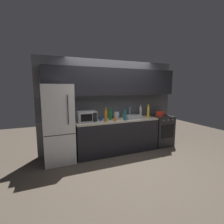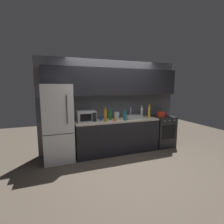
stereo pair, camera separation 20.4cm
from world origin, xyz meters
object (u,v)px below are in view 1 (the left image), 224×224
Objects in this scene: oven_range at (161,130)px; mug_red at (148,115)px; mug_orange at (115,119)px; cooking_pot at (160,114)px; wine_bottle_green at (110,115)px; microwave at (86,117)px; wine_bottle_teal at (125,115)px; kettle at (116,115)px; refrigerator at (58,124)px; mug_blue at (101,118)px; wine_bottle_white at (141,112)px; wine_bottle_yellow at (148,112)px; wine_bottle_amber at (106,116)px.

mug_red is at bearing 173.81° from oven_range.
cooking_pot reaches higher than mug_orange.
cooking_pot is (1.60, -0.03, -0.07)m from wine_bottle_green.
microwave is 0.99m from wine_bottle_teal.
kettle is at bearing 1.95° from microwave.
kettle reaches higher than mug_red.
refrigerator is 1.08m from mug_blue.
cooking_pot is (1.54, 0.17, 0.03)m from mug_orange.
wine_bottle_yellow is at bearing -71.21° from wine_bottle_white.
mug_red is at bearing 1.10° from refrigerator.
wine_bottle_green is 1.00× the size of wine_bottle_white.
wine_bottle_yellow is at bearing -120.91° from mug_red.
wine_bottle_teal is at bearing -6.00° from refrigerator.
microwave reaches higher than cooking_pot.
mug_orange is 1.55m from cooking_pot.
oven_range is 2.31× the size of wine_bottle_yellow.
wine_bottle_green is 0.27m from mug_blue.
mug_red is (1.84, 0.03, -0.09)m from microwave.
mug_orange is at bearing -6.99° from refrigerator.
wine_bottle_green is 0.26m from wine_bottle_amber.
wine_bottle_teal reaches higher than cooking_pot.
wine_bottle_teal is at bearing -21.91° from mug_blue.
wine_bottle_yellow is at bearing -6.50° from mug_blue.
microwave is at bearing 179.53° from cooking_pot.
wine_bottle_white reaches higher than mug_blue.
mug_red is (0.17, -0.11, -0.09)m from wine_bottle_white.
microwave reaches higher than mug_blue.
oven_range is 1.46m from wine_bottle_teal.
microwave is 1.26× the size of wine_bottle_amber.
oven_range is 3.96× the size of kettle.
wine_bottle_white is at bearing 4.57° from mug_blue.
wine_bottle_yellow is at bearing -169.02° from cooking_pot.
cooking_pot reaches higher than oven_range.
mug_red reaches higher than mug_orange.
kettle reaches higher than mug_blue.
wine_bottle_white is (1.02, 0.13, -0.00)m from wine_bottle_green.
wine_bottle_teal is at bearing -11.15° from microwave.
wine_bottle_green reaches higher than mug_orange.
kettle is at bearing 59.48° from mug_orange.
mug_red is (1.39, 0.19, -0.11)m from wine_bottle_amber.
mug_red is 1.06× the size of mug_orange.
kettle is 0.84× the size of cooking_pot.
microwave is 1.76m from wine_bottle_yellow.
wine_bottle_white is (-0.63, 0.16, 0.59)m from oven_range.
oven_range is at bearing -0.02° from refrigerator.
wine_bottle_yellow is 4.24× the size of mug_red.
wine_bottle_teal reaches higher than microwave.
kettle is 0.19m from wine_bottle_green.
cooking_pot is (-0.06, 0.00, 0.52)m from oven_range.
wine_bottle_green reaches higher than kettle.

